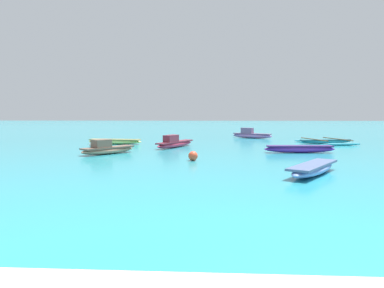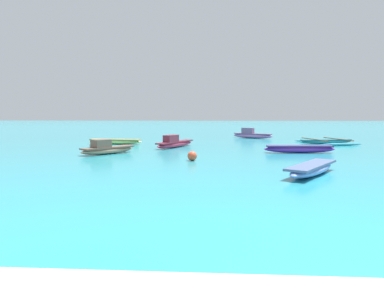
{
  "view_description": "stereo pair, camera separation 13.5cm",
  "coord_description": "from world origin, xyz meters",
  "views": [
    {
      "loc": [
        -1.58,
        -3.18,
        2.11
      ],
      "look_at": [
        -2.81,
        18.61,
        0.25
      ],
      "focal_mm": 32.0,
      "sensor_mm": 36.0,
      "label": 1
    },
    {
      "loc": [
        -1.44,
        -3.17,
        2.11
      ],
      "look_at": [
        -2.81,
        18.61,
        0.25
      ],
      "focal_mm": 32.0,
      "sensor_mm": 36.0,
      "label": 2
    }
  ],
  "objects": [
    {
      "name": "moored_boat_3",
      "position": [
        -3.96,
        18.8,
        0.29
      ],
      "size": [
        2.29,
        3.99,
        0.84
      ],
      "rotation": [
        0.0,
        0.0,
        1.14
      ],
      "color": "#BA2F4C",
      "rests_on": "ground_plane"
    },
    {
      "name": "moored_boat_6",
      "position": [
        2.02,
        27.98,
        0.33
      ],
      "size": [
        3.58,
        2.5,
        0.94
      ],
      "rotation": [
        0.0,
        0.0,
        -0.55
      ],
      "color": "#C179C0",
      "rests_on": "ground_plane"
    },
    {
      "name": "mooring_buoy_2",
      "position": [
        -9.02,
        17.75,
        0.21
      ],
      "size": [
        0.41,
        0.41,
        0.41
      ],
      "color": "white",
      "rests_on": "ground_plane"
    },
    {
      "name": "moored_boat_5",
      "position": [
        6.82,
        22.42,
        0.16
      ],
      "size": [
        4.19,
        4.5,
        0.36
      ],
      "rotation": [
        0.0,
        0.0,
        0.25
      ],
      "color": "teal",
      "rests_on": "ground_plane"
    },
    {
      "name": "moored_boat_1",
      "position": [
        2.05,
        9.07,
        0.22
      ],
      "size": [
        2.7,
        3.49,
        0.38
      ],
      "rotation": [
        0.0,
        0.0,
        0.98
      ],
      "color": "#7696E2",
      "rests_on": "ground_plane"
    },
    {
      "name": "moored_boat_4",
      "position": [
        3.35,
        16.11,
        0.23
      ],
      "size": [
        3.97,
        0.81,
        0.41
      ],
      "rotation": [
        0.0,
        0.0,
        0.06
      ],
      "color": "#662CA3",
      "rests_on": "ground_plane"
    },
    {
      "name": "mooring_buoy_1",
      "position": [
        -2.42,
        12.48,
        0.22
      ],
      "size": [
        0.44,
        0.44,
        0.44
      ],
      "color": "#E54C2D",
      "rests_on": "ground_plane"
    },
    {
      "name": "moored_boat_2",
      "position": [
        -8.53,
        21.04,
        0.21
      ],
      "size": [
        4.04,
        1.16,
        0.37
      ],
      "rotation": [
        0.0,
        0.0,
        -0.1
      ],
      "color": "#E8E67A",
      "rests_on": "ground_plane"
    },
    {
      "name": "moored_boat_0",
      "position": [
        -7.22,
        14.91,
        0.28
      ],
      "size": [
        2.65,
        2.99,
        0.8
      ],
      "rotation": [
        0.0,
        0.0,
        0.88
      ],
      "color": "tan",
      "rests_on": "ground_plane"
    }
  ]
}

